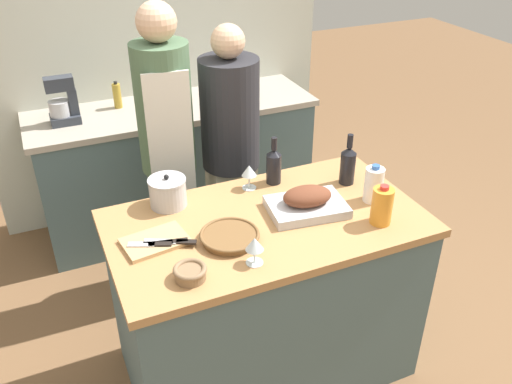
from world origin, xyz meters
The scene contains 24 objects.
ground_plane centered at (0.00, 0.00, 0.00)m, with size 12.00×12.00×0.00m, color brown.
kitchen_island centered at (0.00, 0.00, 0.46)m, with size 1.42×0.79×0.93m.
back_counter centered at (0.00, 1.52, 0.46)m, with size 1.92×0.60×0.91m.
back_wall centered at (0.00, 1.87, 1.27)m, with size 2.42×0.10×2.55m.
roasting_pan centered at (0.20, -0.01, 0.97)m, with size 0.38×0.29×0.12m.
wicker_basket centered at (-0.21, -0.08, 0.95)m, with size 0.26×0.26×0.04m.
cutting_board centered at (-0.50, 0.03, 0.94)m, with size 0.29×0.21×0.02m.
stock_pot centered at (-0.37, 0.30, 1.00)m, with size 0.18×0.18×0.16m.
mixing_bowl centered at (-0.44, -0.25, 0.96)m, with size 0.13×0.13×0.05m.
juice_jug centered at (0.46, -0.22, 1.01)m, with size 0.09×0.09×0.19m.
milk_jug centered at (0.53, -0.05, 1.01)m, with size 0.09×0.09×0.19m.
wine_bottle_green centered at (0.51, 0.15, 1.03)m, with size 0.08×0.08×0.27m.
wine_bottle_dark centered at (0.17, 0.29, 1.02)m, with size 0.07×0.07×0.25m.
wine_glass_left centered at (-0.17, -0.26, 1.01)m, with size 0.07×0.07×0.12m.
wine_glass_right centered at (0.04, 0.29, 1.02)m, with size 0.07×0.07×0.13m.
knife_chef centered at (-0.44, -0.02, 0.95)m, with size 0.21×0.12×0.01m.
knife_paring centered at (-0.53, 0.00, 0.95)m, with size 0.18×0.10×0.01m.
knife_bread centered at (-0.45, -0.02, 0.95)m, with size 0.17×0.06×0.01m.
stand_mixer centered at (-0.69, 1.52, 1.04)m, with size 0.18×0.14×0.30m.
condiment_bottle_tall centered at (0.04, 1.64, 0.99)m, with size 0.06×0.06×0.17m.
condiment_bottle_short centered at (0.54, 1.39, 0.99)m, with size 0.06×0.06×0.17m.
condiment_bottle_extra centered at (-0.34, 1.64, 1.00)m, with size 0.05×0.05×0.18m.
person_cook_aproned centered at (-0.23, 0.81, 0.98)m, with size 0.30×0.31×1.75m.
person_cook_guest centered at (0.15, 0.84, 0.88)m, with size 0.34×0.34×1.60m.
Camera 1 is at (-0.86, -1.84, 2.29)m, focal length 38.00 mm.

